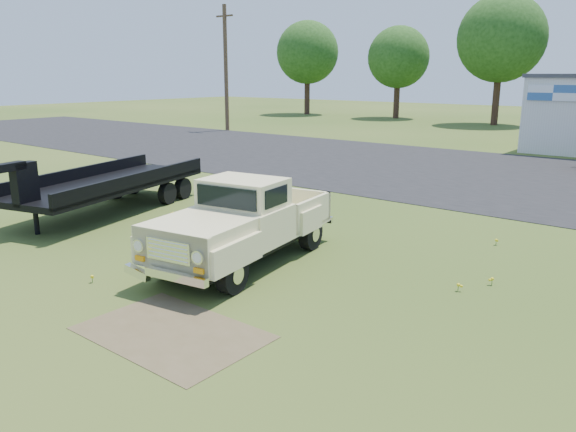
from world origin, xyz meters
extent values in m
plane|color=#314A18|center=(0.00, 0.00, 0.00)|extent=(140.00, 140.00, 0.00)
cube|color=black|center=(0.00, 15.00, 0.00)|extent=(90.00, 14.00, 0.02)
cube|color=brown|center=(1.50, -3.00, 0.00)|extent=(3.00, 2.00, 0.01)
cube|color=brown|center=(-2.00, 3.50, 0.00)|extent=(2.20, 1.60, 0.01)
cube|color=white|center=(0.50, 22.95, 3.20)|extent=(2.50, 0.08, 0.80)
cylinder|color=#44321F|center=(-22.00, 22.00, 4.50)|extent=(0.30, 0.30, 9.00)
cube|color=#44321F|center=(-22.00, 22.00, 8.20)|extent=(1.60, 0.12, 0.12)
cylinder|color=#3B251A|center=(-28.00, 40.00, 1.80)|extent=(0.56, 0.56, 3.60)
sphere|color=#193E11|center=(-28.00, 40.00, 6.32)|extent=(6.40, 6.40, 6.40)
cylinder|color=#3B251A|center=(-18.00, 41.00, 1.62)|extent=(0.56, 0.56, 3.24)
sphere|color=#193E11|center=(-18.00, 41.00, 5.69)|extent=(5.76, 5.76, 5.76)
cylinder|color=#3B251A|center=(-8.00, 39.50, 1.98)|extent=(0.56, 0.56, 3.96)
sphere|color=#193E11|center=(-8.00, 39.50, 6.95)|extent=(7.04, 7.04, 7.04)
camera|label=1|loc=(8.28, -8.39, 4.12)|focal=35.00mm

